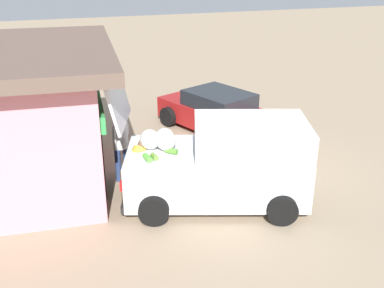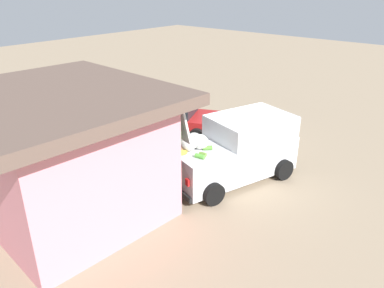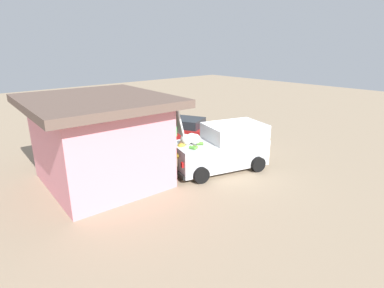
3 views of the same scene
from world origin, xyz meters
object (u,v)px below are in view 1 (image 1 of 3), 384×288
(delivery_van, at_px, (222,163))
(unloaded_banana_pile, at_px, (83,193))
(paint_bucket, at_px, (123,129))
(vendor_standing, at_px, (121,142))
(storefront_bar, at_px, (11,118))
(customer_bending, at_px, (135,168))
(parked_sedan, at_px, (219,113))

(delivery_van, xyz_separation_m, unloaded_banana_pile, (0.92, 3.06, -0.77))
(delivery_van, xyz_separation_m, paint_bucket, (4.80, 1.50, -0.81))
(vendor_standing, xyz_separation_m, paint_bucket, (3.01, -0.50, -0.83))
(storefront_bar, bearing_deg, paint_bucket, -48.89)
(customer_bending, xyz_separation_m, paint_bucket, (4.32, -0.40, -0.73))
(parked_sedan, bearing_deg, unloaded_banana_pile, 125.80)
(parked_sedan, distance_m, unloaded_banana_pile, 5.57)
(customer_bending, bearing_deg, storefront_bar, 56.16)
(storefront_bar, height_order, customer_bending, storefront_bar)
(storefront_bar, xyz_separation_m, delivery_van, (-2.20, -4.48, -0.78))
(storefront_bar, distance_m, vendor_standing, 2.62)
(parked_sedan, xyz_separation_m, vendor_standing, (-2.38, 3.45, 0.38))
(vendor_standing, bearing_deg, unloaded_banana_pile, 129.42)
(delivery_van, bearing_deg, vendor_standing, 48.34)
(delivery_van, relative_size, vendor_standing, 2.67)
(vendor_standing, height_order, customer_bending, vendor_standing)
(vendor_standing, bearing_deg, storefront_bar, 80.49)
(paint_bucket, bearing_deg, delivery_van, -162.59)
(storefront_bar, bearing_deg, customer_bending, -123.84)
(delivery_van, distance_m, parked_sedan, 4.42)
(vendor_standing, bearing_deg, delivery_van, -131.66)
(customer_bending, distance_m, unloaded_banana_pile, 1.42)
(delivery_van, distance_m, unloaded_banana_pile, 3.29)
(unloaded_banana_pile, relative_size, paint_bucket, 2.80)
(storefront_bar, relative_size, delivery_van, 1.26)
(storefront_bar, bearing_deg, delivery_van, -116.17)
(parked_sedan, xyz_separation_m, paint_bucket, (0.63, 2.94, -0.45))
(delivery_van, height_order, vendor_standing, delivery_van)
(vendor_standing, height_order, paint_bucket, vendor_standing)
(storefront_bar, distance_m, unloaded_banana_pile, 2.46)
(paint_bucket, bearing_deg, customer_bending, 174.70)
(unloaded_banana_pile, bearing_deg, parked_sedan, -54.20)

